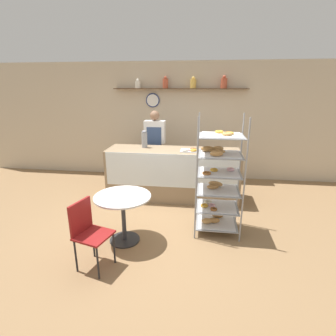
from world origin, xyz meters
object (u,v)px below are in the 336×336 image
(cafe_table, at_px, (123,207))
(pastry_rack, at_px, (218,180))
(coffee_carafe, at_px, (144,139))
(donut_tray_counter, at_px, (192,150))
(person_worker, at_px, (155,146))
(cafe_chair, at_px, (88,228))

(cafe_table, bearing_deg, pastry_rack, 19.91)
(coffee_carafe, distance_m, donut_tray_counter, 0.98)
(coffee_carafe, bearing_deg, donut_tray_counter, -11.57)
(person_worker, height_order, donut_tray_counter, person_worker)
(person_worker, relative_size, cafe_chair, 1.94)
(cafe_table, xyz_separation_m, donut_tray_counter, (0.88, 1.56, 0.47))
(person_worker, bearing_deg, pastry_rack, -54.74)
(pastry_rack, distance_m, person_worker, 2.20)
(pastry_rack, height_order, person_worker, pastry_rack)
(donut_tray_counter, bearing_deg, cafe_chair, -117.77)
(pastry_rack, relative_size, donut_tray_counter, 3.72)
(cafe_chair, xyz_separation_m, coffee_carafe, (0.19, 2.36, 0.63))
(person_worker, xyz_separation_m, cafe_chair, (-0.30, -2.87, -0.38))
(pastry_rack, xyz_separation_m, donut_tray_counter, (-0.43, 1.09, 0.18))
(pastry_rack, relative_size, person_worker, 1.07)
(cafe_table, height_order, donut_tray_counter, donut_tray_counter)
(pastry_rack, bearing_deg, cafe_table, -160.09)
(pastry_rack, bearing_deg, coffee_carafe, 137.23)
(cafe_table, bearing_deg, donut_tray_counter, 60.59)
(cafe_chair, relative_size, donut_tray_counter, 1.79)
(pastry_rack, relative_size, coffee_carafe, 5.25)
(person_worker, relative_size, cafe_table, 2.10)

